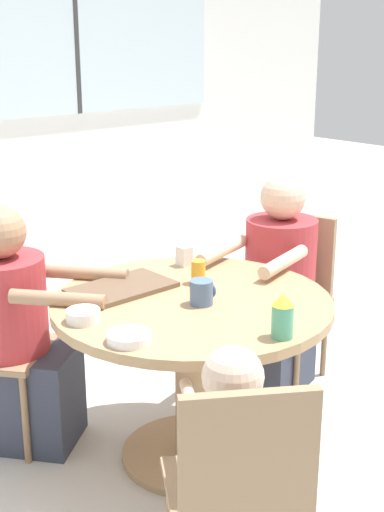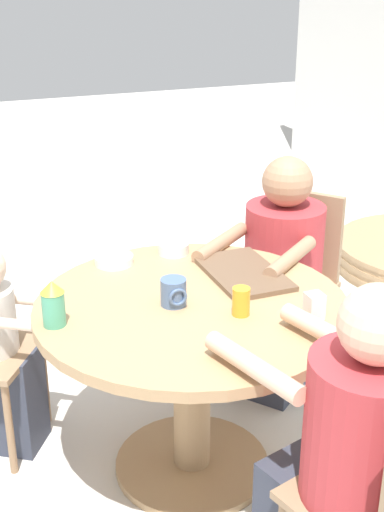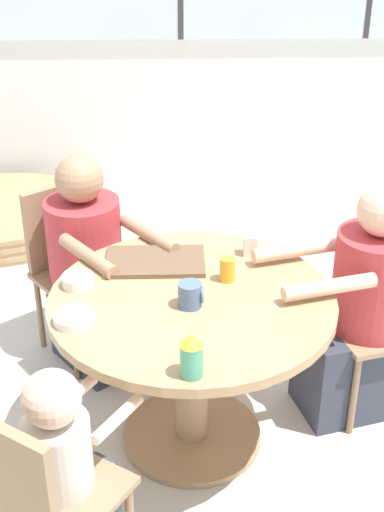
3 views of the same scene
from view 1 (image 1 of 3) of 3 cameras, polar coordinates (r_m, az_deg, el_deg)
name	(u,v)px [view 1 (image 1 of 3)]	position (r m, az deg, el deg)	size (l,w,h in m)	color
ground_plane	(192,456)	(3.18, 0.00, -15.71)	(16.00, 16.00, 0.00)	beige
dining_table	(192,341)	(2.92, 0.00, -6.83)	(1.13, 1.13, 0.72)	tan
chair_for_woman_green_shirt	(291,283)	(3.69, 7.91, -2.16)	(0.49, 0.49, 0.85)	#937556
chair_for_toddler	(241,487)	(2.13, 3.91, -17.93)	(0.55, 0.55, 0.85)	#937556
person_woman_green_shirt	(276,298)	(3.55, 6.71, -3.33)	(0.70, 0.50, 1.09)	#333847
person_man_blue_shirt	(17,342)	(3.16, -13.82, -6.70)	(0.66, 0.71, 1.07)	#333847
person_toddler	(229,481)	(2.31, 2.99, -17.57)	(0.39, 0.44, 0.88)	#333847
food_tray_dark	(122,288)	(2.95, -5.64, -2.55)	(0.42, 0.26, 0.02)	brown
coffee_mug	(202,292)	(2.78, 0.80, -2.91)	(0.10, 0.09, 0.10)	slate
sippy_cup	(283,315)	(2.49, 7.26, -4.73)	(0.08, 0.08, 0.16)	#4CA57F
juice_glass	(198,272)	(3.00, 0.50, -1.28)	(0.06, 0.06, 0.10)	gold
milk_carton_small	(184,256)	(3.23, -0.62, 0.01)	(0.06, 0.06, 0.09)	silver
bowl_white_shallow	(83,316)	(2.65, -8.69, -4.74)	(0.13, 0.13, 0.05)	white
bowl_cereal	(129,337)	(2.47, -5.06, -6.51)	(0.15, 0.15, 0.03)	white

